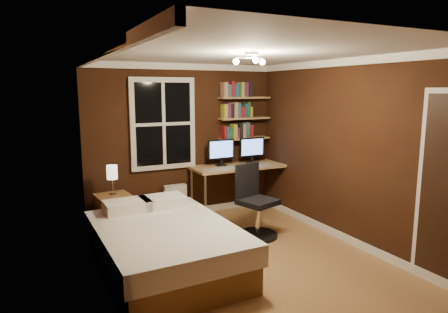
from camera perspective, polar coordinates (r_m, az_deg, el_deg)
name	(u,v)px	position (r m, az deg, el deg)	size (l,w,h in m)	color
floor	(245,261)	(5.10, 3.03, -14.68)	(4.20, 4.20, 0.00)	olive
wall_back	(183,141)	(6.61, -5.83, 2.20)	(3.20, 0.04, 2.50)	black
wall_left	(108,174)	(4.19, -16.29, -2.42)	(0.04, 4.20, 2.50)	black
wall_right	(349,152)	(5.67, 17.38, 0.60)	(0.04, 4.20, 2.50)	black
ceiling	(247,53)	(4.66, 3.31, 14.58)	(3.20, 4.20, 0.02)	white
window	(163,124)	(6.43, -8.69, 4.63)	(1.06, 0.06, 1.46)	silver
ceiling_fixture	(251,61)	(4.57, 3.93, 13.42)	(0.44, 0.44, 0.18)	beige
bookshelf_lower	(244,138)	(6.95, 2.89, 2.60)	(0.92, 0.22, 0.03)	#9D774C
books_row_lower	(244,131)	(6.94, 2.90, 3.67)	(0.54, 0.16, 0.23)	maroon
bookshelf_middle	(244,118)	(6.92, 2.92, 5.48)	(0.92, 0.22, 0.03)	#9D774C
books_row_middle	(244,111)	(6.91, 2.93, 6.55)	(0.54, 0.16, 0.23)	navy
bookshelf_upper	(244,98)	(6.90, 2.94, 8.38)	(0.92, 0.22, 0.03)	#9D774C
books_row_upper	(245,90)	(6.90, 2.95, 9.46)	(0.48, 0.16, 0.23)	#255730
bed	(165,247)	(4.78, -8.42, -12.62)	(1.51, 2.07, 0.69)	brown
nightstand	(114,215)	(6.07, -15.44, -8.00)	(0.47, 0.47, 0.59)	brown
bedside_lamp	(112,180)	(5.94, -15.66, -3.28)	(0.15, 0.15, 0.43)	white
radiator	(175,201)	(6.64, -6.98, -6.38)	(0.37, 0.13, 0.55)	beige
desk	(243,168)	(6.76, 2.69, -1.68)	(1.76, 0.66, 0.84)	#9D774C
monitor_left	(221,153)	(6.62, -0.42, 0.56)	(0.47, 0.12, 0.44)	black
monitor_right	(252,150)	(6.89, 4.00, 0.90)	(0.47, 0.12, 0.44)	black
desk_lamp	(282,150)	(7.02, 8.29, 0.98)	(0.14, 0.32, 0.44)	silver
office_chair	(255,209)	(5.77, 4.44, -7.47)	(0.59, 0.59, 1.05)	black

